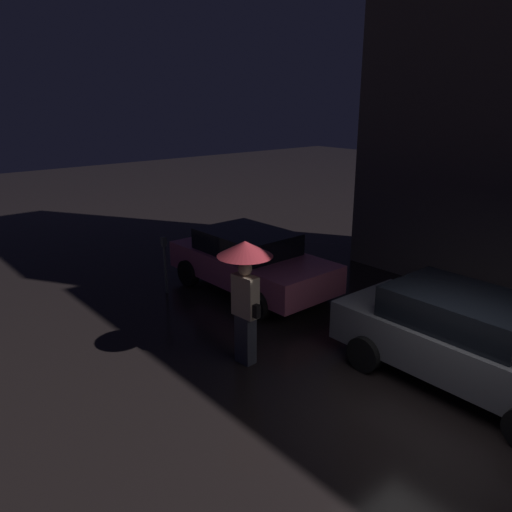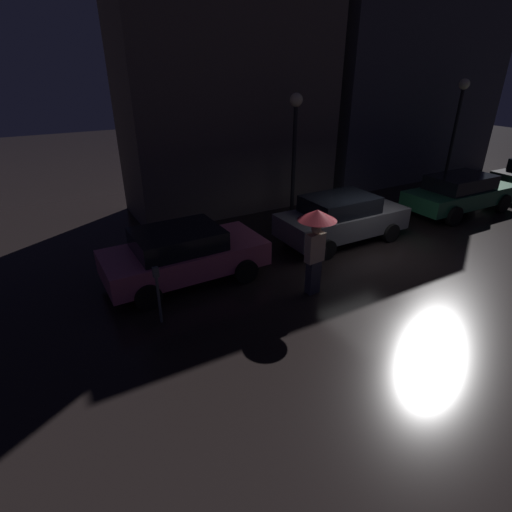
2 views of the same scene
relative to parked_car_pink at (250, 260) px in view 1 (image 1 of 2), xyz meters
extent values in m
plane|color=black|center=(5.59, -1.37, -0.75)|extent=(60.00, 60.00, 0.00)
cube|color=#DB6684|center=(0.04, 0.00, -0.12)|extent=(4.15, 1.89, 0.63)
cube|color=black|center=(-0.12, 0.00, 0.44)|extent=(2.17, 1.65, 0.48)
cylinder|color=black|center=(1.32, 0.92, -0.43)|extent=(0.64, 0.22, 0.64)
cylinder|color=black|center=(1.32, -0.92, -0.43)|extent=(0.64, 0.22, 0.64)
cylinder|color=black|center=(-1.24, 0.92, -0.43)|extent=(0.64, 0.22, 0.64)
cylinder|color=black|center=(-1.24, -0.92, -0.43)|extent=(0.64, 0.22, 0.64)
cube|color=slate|center=(5.31, 0.01, -0.11)|extent=(4.20, 1.76, 0.68)
cube|color=black|center=(5.14, 0.01, 0.49)|extent=(2.19, 1.54, 0.51)
cylinder|color=black|center=(4.01, 0.88, -0.45)|extent=(0.61, 0.22, 0.61)
cylinder|color=black|center=(4.01, -0.86, -0.45)|extent=(0.61, 0.22, 0.61)
cube|color=#383842|center=(2.51, -2.20, -0.32)|extent=(0.34, 0.24, 0.87)
cube|color=#D1B293|center=(2.51, -2.20, 0.47)|extent=(0.48, 0.25, 0.72)
sphere|color=tan|center=(2.51, -2.20, 0.95)|extent=(0.23, 0.23, 0.23)
cylinder|color=black|center=(2.51, -2.20, 0.75)|extent=(0.02, 0.02, 0.84)
cone|color=#B2333D|center=(2.51, -2.20, 1.29)|extent=(0.92, 0.92, 0.25)
cube|color=black|center=(2.77, -2.20, 0.29)|extent=(0.17, 0.11, 0.22)
cylinder|color=#4C5154|center=(-1.16, -1.59, -0.18)|extent=(0.06, 0.06, 1.14)
cube|color=#4C5154|center=(-1.16, -1.59, 0.50)|extent=(0.12, 0.10, 0.22)
camera|label=1|loc=(8.47, -7.03, 3.61)|focal=35.00mm
camera|label=2|loc=(-2.96, -8.99, 4.40)|focal=28.00mm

